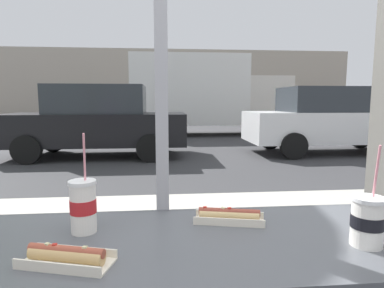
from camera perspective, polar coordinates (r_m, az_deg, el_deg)
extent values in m
plane|color=#38383A|center=(9.32, -5.27, -1.00)|extent=(60.00, 60.00, 0.00)
cube|color=#B2ADA3|center=(3.10, -5.13, -17.30)|extent=(16.00, 2.80, 0.14)
cube|color=#35373A|center=(1.32, -5.32, -11.96)|extent=(1.92, 0.02, 0.02)
cube|color=#9E9EA3|center=(1.32, -5.71, 18.71)|extent=(0.05, 0.08, 1.38)
cube|color=#A89E8E|center=(24.58, -5.39, 10.20)|extent=(28.00, 1.20, 5.09)
cylinder|color=white|center=(1.12, 28.11, -12.17)|extent=(0.09, 0.09, 0.14)
cylinder|color=black|center=(1.12, 28.13, -11.84)|extent=(0.09, 0.09, 0.04)
cylinder|color=black|center=(1.10, 28.32, -8.99)|extent=(0.08, 0.08, 0.01)
cylinder|color=white|center=(1.10, 28.35, -8.49)|extent=(0.10, 0.10, 0.01)
cylinder|color=pink|center=(1.09, 29.26, -5.26)|extent=(0.01, 0.04, 0.20)
cylinder|color=white|center=(1.15, -18.73, -10.62)|extent=(0.08, 0.08, 0.16)
cylinder|color=red|center=(1.14, -18.75, -10.23)|extent=(0.09, 0.09, 0.05)
cylinder|color=black|center=(1.13, -18.90, -6.88)|extent=(0.07, 0.07, 0.01)
cylinder|color=white|center=(1.12, -18.92, -6.38)|extent=(0.09, 0.09, 0.01)
cylinder|color=pink|center=(1.10, -18.53, -3.23)|extent=(0.02, 0.04, 0.20)
cube|color=beige|center=(1.20, 6.26, -13.32)|extent=(0.26, 0.13, 0.01)
cube|color=beige|center=(1.16, 6.22, -13.49)|extent=(0.24, 0.06, 0.03)
cube|color=beige|center=(1.24, 6.32, -12.21)|extent=(0.24, 0.06, 0.03)
cylinder|color=#DBB77A|center=(1.20, 6.28, -12.29)|extent=(0.21, 0.09, 0.04)
cylinder|color=brown|center=(1.19, 6.29, -11.75)|extent=(0.22, 0.07, 0.03)
cube|color=beige|center=(1.19, 5.25, -11.18)|extent=(0.02, 0.01, 0.01)
cube|color=red|center=(1.19, 6.35, -11.20)|extent=(0.01, 0.01, 0.01)
cube|color=red|center=(1.19, 2.06, -11.08)|extent=(0.01, 0.01, 0.01)
cube|color=beige|center=(0.98, -21.33, -18.84)|extent=(0.26, 0.16, 0.01)
cube|color=beige|center=(0.94, -22.99, -19.38)|extent=(0.24, 0.07, 0.03)
cube|color=beige|center=(1.01, -19.87, -17.21)|extent=(0.24, 0.07, 0.03)
cylinder|color=tan|center=(0.97, -21.40, -17.62)|extent=(0.21, 0.10, 0.04)
cylinder|color=#9E4733|center=(0.97, -21.44, -16.97)|extent=(0.21, 0.08, 0.03)
cube|color=red|center=(0.98, -23.20, -15.98)|extent=(0.01, 0.01, 0.01)
cube|color=beige|center=(0.99, -24.28, -15.76)|extent=(0.02, 0.02, 0.01)
cube|color=beige|center=(0.94, -18.54, -16.87)|extent=(0.01, 0.01, 0.01)
cube|color=black|center=(8.41, -16.34, 2.60)|extent=(4.34, 1.81, 0.75)
cube|color=#282D33|center=(8.37, -16.13, 7.50)|extent=(2.26, 1.60, 0.68)
cylinder|color=black|center=(9.20, -6.92, 0.88)|extent=(0.64, 0.18, 0.64)
cylinder|color=black|center=(7.40, -7.31, -0.73)|extent=(0.64, 0.18, 0.64)
cylinder|color=black|center=(9.66, -23.09, 0.65)|extent=(0.64, 0.18, 0.64)
cylinder|color=black|center=(7.97, -27.03, -0.91)|extent=(0.64, 0.18, 0.64)
cube|color=silver|center=(9.39, 23.21, 2.84)|extent=(4.44, 1.73, 0.78)
cube|color=#282D33|center=(9.30, 22.70, 7.19)|extent=(2.31, 1.52, 0.64)
cylinder|color=black|center=(10.87, 27.34, 1.11)|extent=(0.64, 0.18, 0.64)
cylinder|color=black|center=(9.66, 13.44, 1.05)|extent=(0.64, 0.18, 0.64)
cylinder|color=black|center=(8.06, 17.37, -0.34)|extent=(0.64, 0.18, 0.64)
cube|color=silver|center=(13.38, -0.64, 9.36)|extent=(4.55, 2.20, 2.71)
cube|color=beige|center=(13.96, 12.16, 7.44)|extent=(1.90, 2.10, 1.90)
cylinder|color=black|center=(14.99, 10.86, 3.83)|extent=(0.90, 0.24, 0.90)
cylinder|color=black|center=(13.00, 13.43, 3.22)|extent=(0.90, 0.24, 0.90)
cylinder|color=black|center=(14.46, -4.02, 3.82)|extent=(0.90, 0.24, 0.90)
cylinder|color=black|center=(12.26, -3.78, 3.17)|extent=(0.90, 0.24, 0.90)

